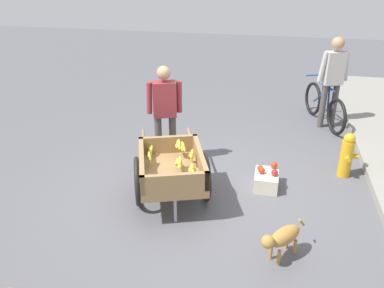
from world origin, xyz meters
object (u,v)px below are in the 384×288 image
Objects in this scene: apple_crate at (266,179)px; bicycle at (324,106)px; vendor_person at (165,107)px; fire_hydrant at (347,155)px; dog at (282,237)px; fruit_cart at (172,171)px; cyclist_person at (333,75)px.

bicycle is at bearing 159.76° from apple_crate.
fire_hydrant is (-0.07, 2.68, -0.56)m from vendor_person.
vendor_person is 3.33m from bicycle.
bicycle is at bearing 129.57° from vendor_person.
vendor_person is 2.25× the size of fire_hydrant.
apple_crate is at bearing -171.50° from dog.
vendor_person is at bearing -136.87° from dog.
vendor_person is at bearing -160.38° from fruit_cart.
cyclist_person reaches higher than vendor_person.
bicycle is 2.03m from fire_hydrant.
fire_hydrant is at bearing 2.81° from cyclist_person.
dog reaches higher than apple_crate.
bicycle reaches higher than fire_hydrant.
bicycle reaches higher than apple_crate.
fruit_cart is at bearing -120.68° from dog.
fruit_cart is 1.23m from vendor_person.
fire_hydrant reaches higher than apple_crate.
fruit_cart is 3.83m from bicycle.
fire_hydrant is (-1.98, 0.89, 0.06)m from dog.
bicycle reaches higher than fruit_cart.
fruit_cart is 1.15× the size of bicycle.
dog is 0.81× the size of fire_hydrant.
dog is 1.24× the size of apple_crate.
vendor_person is 1.82m from apple_crate.
apple_crate is at bearing -22.39° from cyclist_person.
dog is 2.17m from fire_hydrant.
cyclist_person is 4.01m from dog.
dog is at bearing 8.50° from apple_crate.
fruit_cart is 2.57m from fire_hydrant.
fruit_cart reaches higher than fire_hydrant.
bicycle reaches higher than dog.
vendor_person is 2.69m from dog.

